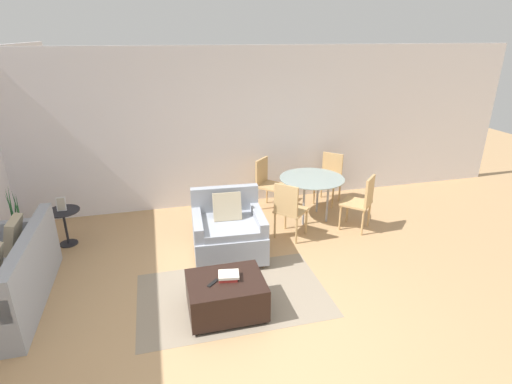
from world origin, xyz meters
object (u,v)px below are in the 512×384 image
Objects in this scene: book_stack at (228,276)px; picture_frame at (61,204)px; ottoman at (226,295)px; dining_chair_far_left at (267,180)px; dining_chair_far_right at (330,175)px; armchair at (228,232)px; dining_table at (312,183)px; dining_chair_near_right at (362,199)px; dining_chair_near_left at (289,207)px; side_table at (64,220)px; potted_plant at (21,237)px; couch at (6,282)px; tv_remote_primary at (213,283)px.

picture_frame is (-2.03, 2.11, 0.19)m from book_stack.
dining_chair_far_left is (1.23, 2.68, 0.29)m from ottoman.
book_stack is 3.59m from dining_chair_far_right.
armchair is 2.62m from dining_chair_far_right.
dining_chair_near_right is (0.60, -0.60, -0.12)m from dining_table.
armchair is 5.07× the size of picture_frame.
dining_chair_near_left is 1.20m from dining_chair_far_left.
dining_chair_far_left is 1.00× the size of dining_chair_far_right.
armchair is 1.01m from dining_chair_near_left.
book_stack is at bearing -46.11° from side_table.
armchair is at bearing -16.59° from potted_plant.
couch reaches higher than tv_remote_primary.
potted_plant reaches higher than side_table.
dining_chair_far_right is at bearing 7.20° from picture_frame.
dining_chair_far_left is (3.81, 0.61, 0.29)m from potted_plant.
dining_table is (1.57, 0.86, 0.28)m from armchair.
couch is at bearing 162.64° from book_stack.
dining_table is 0.86m from dining_chair_far_right.
ottoman is at bearing -46.83° from side_table.
potted_plant is 1.10× the size of dining_chair_far_left.
dining_chair_near_left reaches higher than dining_table.
couch is 2.08× the size of dining_chair_near_right.
potted_plant reaches higher than dining_chair_near_left.
dining_chair_far_left is (3.62, 1.91, 0.22)m from couch.
potted_plant is (-2.44, 2.09, -0.20)m from tv_remote_primary.
dining_chair_near_right is at bearing 0.00° from dining_chair_near_left.
ottoman is 3.31m from potted_plant.
dining_chair_near_right is (2.17, 0.26, 0.16)m from armchair.
dining_chair_far_right is at bearing 90.00° from dining_chair_near_right.
dining_chair_far_left reaches higher than book_stack.
dining_chair_far_right is at bearing -0.00° from dining_chair_far_left.
dining_chair_far_left is at bearing 9.85° from side_table.
dining_table is (1.97, 2.11, 0.21)m from tv_remote_primary.
tv_remote_primary is at bearing -170.49° from ottoman.
dining_chair_far_left reaches higher than tv_remote_primary.
tv_remote_primary is 2.04m from dining_chair_near_left.
book_stack is 1.25× the size of picture_frame.
side_table reaches higher than tv_remote_primary.
dining_chair_far_right is (4.42, 0.56, 0.13)m from side_table.
dining_chair_far_left and dining_chair_far_right have the same top height.
potted_plant reaches higher than couch.
couch is 12.66× the size of tv_remote_primary.
dining_chair_near_left is at bearing 50.33° from ottoman.
book_stack is (2.43, -0.76, 0.16)m from couch.
potted_plant is 0.72m from picture_frame.
potted_plant reaches higher than armchair.
dining_table is at bearing -0.64° from picture_frame.
dining_chair_near_right reaches higher than ottoman.
ottoman is 2.92m from side_table.
tv_remote_primary is 3.74m from dining_chair_far_right.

